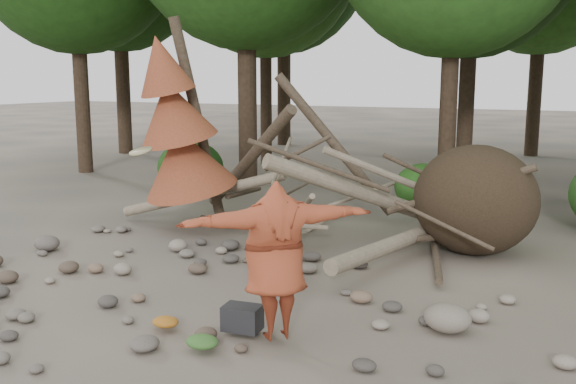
% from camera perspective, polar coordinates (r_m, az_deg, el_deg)
% --- Properties ---
extents(ground, '(120.00, 120.00, 0.00)m').
position_cam_1_polar(ground, '(9.08, -5.71, -10.12)').
color(ground, '#514C44').
rests_on(ground, ground).
extents(deadfall_pile, '(8.55, 5.24, 3.30)m').
position_cam_1_polar(deadfall_pile, '(11.93, 13.51, -0.70)').
color(deadfall_pile, '#332619').
rests_on(deadfall_pile, ground).
extents(dead_conifer, '(2.06, 2.16, 4.35)m').
position_cam_1_polar(dead_conifer, '(13.10, -9.74, 5.50)').
color(dead_conifer, '#4C3F30').
rests_on(dead_conifer, ground).
extents(bush_left, '(1.80, 1.80, 1.44)m').
position_cam_1_polar(bush_left, '(17.73, -8.66, 2.19)').
color(bush_left, '#1C4512').
rests_on(bush_left, ground).
extents(bush_mid, '(1.40, 1.40, 1.12)m').
position_cam_1_polar(bush_mid, '(15.69, 11.98, 0.46)').
color(bush_mid, '#255719').
rests_on(bush_mid, ground).
extents(frisbee_thrower, '(3.24, 2.07, 2.19)m').
position_cam_1_polar(frisbee_thrower, '(7.56, -1.13, -6.06)').
color(frisbee_thrower, '#993D22').
rests_on(frisbee_thrower, ground).
extents(backpack, '(0.50, 0.36, 0.31)m').
position_cam_1_polar(backpack, '(8.10, -4.08, -11.48)').
color(backpack, black).
rests_on(backpack, ground).
extents(cloth_green, '(0.39, 0.33, 0.15)m').
position_cam_1_polar(cloth_green, '(7.70, -7.64, -13.39)').
color(cloth_green, '#346127').
rests_on(cloth_green, ground).
extents(cloth_orange, '(0.35, 0.29, 0.13)m').
position_cam_1_polar(cloth_orange, '(8.37, -10.83, -11.59)').
color(cloth_orange, '#9D5D1A').
rests_on(cloth_orange, ground).
extents(boulder_mid_right, '(0.59, 0.53, 0.36)m').
position_cam_1_polar(boulder_mid_right, '(8.39, 14.00, -10.81)').
color(boulder_mid_right, gray).
rests_on(boulder_mid_right, ground).
extents(boulder_mid_left, '(0.48, 0.43, 0.29)m').
position_cam_1_polar(boulder_mid_left, '(12.59, -20.65, -4.28)').
color(boulder_mid_left, '#605851').
rests_on(boulder_mid_left, ground).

